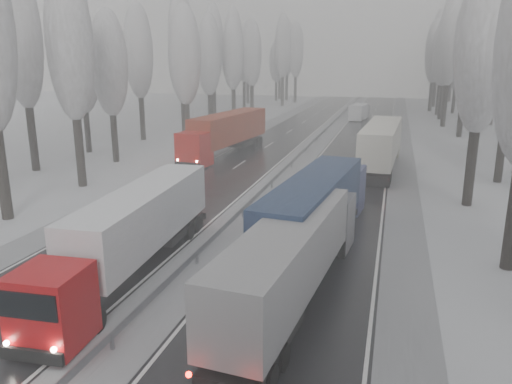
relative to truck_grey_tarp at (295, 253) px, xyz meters
The scene contains 50 objects.
carriageway_right 20.76m from the truck_grey_tarp, 90.76° to the left, with size 7.50×200.00×0.03m, color black.
carriageway_left 23.39m from the truck_grey_tarp, 117.56° to the left, with size 7.50×200.00×0.03m, color black.
median_slush 21.48m from the truck_grey_tarp, 104.99° to the left, with size 3.00×200.00×0.04m, color #96989D.
shoulder_right 21.28m from the truck_grey_tarp, 77.24° to the left, with size 2.40×200.00×0.04m, color #96989D.
shoulder_left 26.05m from the truck_grey_tarp, 127.30° to the left, with size 2.40×200.00×0.04m, color #96989D.
median_guardrail 21.42m from the truck_grey_tarp, 104.99° to the left, with size 0.12×200.00×0.76m.
tree_18 21.55m from the truck_grey_tarp, 63.06° to the left, with size 3.60×3.60×16.58m.
tree_22 38.85m from the truck_grey_tarp, 72.40° to the left, with size 3.60×3.60×15.86m.
tree_24 44.81m from the truck_grey_tarp, 73.46° to the left, with size 3.60×3.60×20.49m.
tree_26 54.19m from the truck_grey_tarp, 76.94° to the left, with size 3.60×3.60×18.78m.
tree_28 64.37m from the truck_grey_tarp, 80.20° to the left, with size 3.60×3.60×19.62m.
tree_29 69.67m from the truck_grey_tarp, 74.73° to the left, with size 3.60×3.60×18.11m.
tree_30 73.77m from the truck_grey_tarp, 81.32° to the left, with size 3.60×3.60×17.86m.
tree_31 78.81m from the truck_grey_tarp, 77.48° to the left, with size 3.60×3.60×18.58m.
tree_32 81.11m from the truck_grey_tarp, 82.08° to the left, with size 3.60×3.60×17.33m.
tree_33 85.34m from the truck_grey_tarp, 80.36° to the left, with size 3.60×3.60×14.33m.
tree_34 88.03m from the truck_grey_tarp, 83.30° to the left, with size 3.60×3.60×17.63m.
tree_35 93.49m from the truck_grey_tarp, 77.95° to the left, with size 3.60×3.60×18.25m.
tree_36 98.08m from the truck_grey_tarp, 83.22° to the left, with size 3.60×3.60×20.23m.
tree_37 102.82m from the truck_grey_tarp, 79.60° to the left, with size 3.60×3.60×16.37m.
tree_38 108.58m from the truck_grey_tarp, 82.99° to the left, with size 3.60×3.60×17.97m.
tree_39 112.81m from the truck_grey_tarp, 81.81° to the left, with size 3.60×3.60×16.19m.
tree_58 27.13m from the truck_grey_tarp, 143.63° to the left, with size 3.60×3.60×17.21m.
tree_59 35.55m from the truck_grey_tarp, 145.86° to the left, with size 3.60×3.60×18.41m.
tree_60 34.82m from the truck_grey_tarp, 133.13° to the left, with size 3.60×3.60×14.84m.
tree_61 41.49m from the truck_grey_tarp, 135.20° to the left, with size 3.60×3.60×13.95m.
tree_62 40.32m from the truck_grey_tarp, 119.53° to the left, with size 3.60×3.60×16.04m.
tree_63 47.92m from the truck_grey_tarp, 125.50° to the left, with size 3.60×3.60×16.88m.
tree_64 50.05m from the truck_grey_tarp, 118.75° to the left, with size 3.60×3.60×15.42m.
tree_65 54.80m from the truck_grey_tarp, 118.37° to the left, with size 3.60×3.60×19.48m.
tree_66 58.53m from the truck_grey_tarp, 114.08° to the left, with size 3.60×3.60×15.23m.
tree_67 62.88m from the truck_grey_tarp, 113.74° to the left, with size 3.60×3.60×17.09m.
tree_68 64.27m from the truck_grey_tarp, 110.30° to the left, with size 3.60×3.60×16.65m.
tree_69 69.96m from the truck_grey_tarp, 112.91° to the left, with size 3.60×3.60×19.35m.
tree_70 73.69m from the truck_grey_tarp, 107.37° to the left, with size 3.60×3.60×17.09m.
tree_71 79.16m from the truck_grey_tarp, 109.82° to the left, with size 3.60×3.60×19.61m.
tree_72 83.21m from the truck_grey_tarp, 107.16° to the left, with size 3.60×3.60×15.11m.
tree_73 88.00m from the truck_grey_tarp, 108.20° to the left, with size 3.60×3.60×17.22m.
tree_74 92.88m from the truck_grey_tarp, 102.89° to the left, with size 3.60×3.60×19.68m.
tree_75 99.04m from the truck_grey_tarp, 107.55° to the left, with size 3.60×3.60×18.60m.
tree_76 101.73m from the truck_grey_tarp, 101.14° to the left, with size 3.60×3.60×18.55m.
tree_77 106.62m from the truck_grey_tarp, 103.69° to the left, with size 3.60×3.60×14.32m.
tree_78 108.93m from the truck_grey_tarp, 102.29° to the left, with size 3.60×3.60×19.55m.
tree_79 113.29m from the truck_grey_tarp, 103.23° to the left, with size 3.60×3.60×17.07m.
truck_grey_tarp is the anchor object (origin of this frame).
truck_blue_box 6.90m from the truck_grey_tarp, 90.33° to the left, with size 4.13×16.05×4.08m.
truck_cream_box 28.26m from the truck_grey_tarp, 84.58° to the left, with size 3.61×17.30×4.41m.
box_truck_distant 68.02m from the truck_grey_tarp, 91.90° to the left, with size 3.13×7.39×2.67m.
truck_red_white 8.11m from the truck_grey_tarp, behind, with size 3.22×15.17×3.86m.
truck_red_red 33.96m from the truck_grey_tarp, 113.82° to the left, with size 4.83×17.35×4.41m.
Camera 1 is at (9.15, -9.80, 10.07)m, focal length 35.00 mm.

